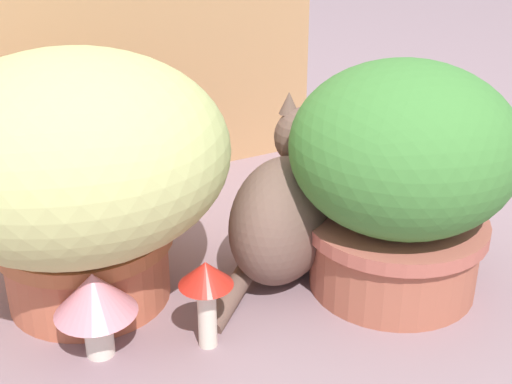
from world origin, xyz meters
The scene contains 7 objects.
ground_plane centered at (0.00, 0.00, 0.00)m, with size 6.00×6.00×0.00m, color gray.
cardboard_backdrop centered at (0.10, 0.55, 0.38)m, with size 0.99×0.03×0.76m, color tan.
grass_planter centered at (-0.11, 0.12, 0.24)m, with size 0.49×0.49×0.42m.
leafy_planter centered at (0.37, -0.10, 0.21)m, with size 0.37×0.37×0.40m.
cat centered at (0.23, 0.03, 0.12)m, with size 0.36×0.30×0.32m.
mushroom_ornament_pink centered at (-0.14, -0.04, 0.10)m, with size 0.12×0.12×0.14m.
mushroom_ornament_red centered at (0.01, -0.10, 0.11)m, with size 0.08×0.08×0.15m.
Camera 1 is at (-0.34, -0.89, 0.66)m, focal length 48.17 mm.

